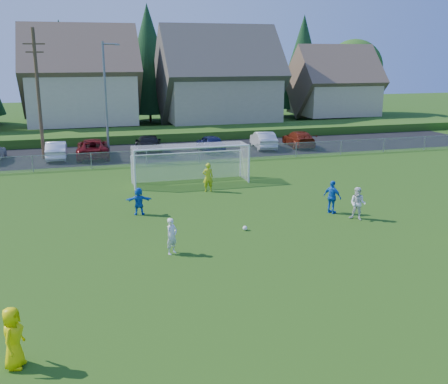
{
  "coord_description": "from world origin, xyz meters",
  "views": [
    {
      "loc": [
        -6.91,
        -16.31,
        8.1
      ],
      "look_at": [
        0.0,
        8.0,
        1.4
      ],
      "focal_mm": 42.0,
      "sensor_mm": 36.0,
      "label": 1
    }
  ],
  "objects_px": {
    "player_blue_a": "(332,197)",
    "car_d": "(149,144)",
    "referee": "(13,338)",
    "car_f": "(263,140)",
    "soccer_ball": "(245,228)",
    "car_c": "(93,148)",
    "goalkeeper": "(208,177)",
    "car_b": "(57,150)",
    "player_white_a": "(172,236)",
    "car_e": "(210,143)",
    "player_white_b": "(358,204)",
    "player_blue_b": "(139,201)",
    "soccer_goal": "(190,158)",
    "car_g": "(299,139)"
  },
  "relations": [
    {
      "from": "goalkeeper",
      "to": "car_c",
      "type": "bearing_deg",
      "value": -61.08
    },
    {
      "from": "player_blue_a",
      "to": "car_e",
      "type": "bearing_deg",
      "value": -26.41
    },
    {
      "from": "player_blue_b",
      "to": "car_d",
      "type": "xyz_separation_m",
      "value": [
        2.89,
        17.14,
        0.04
      ]
    },
    {
      "from": "soccer_ball",
      "to": "car_e",
      "type": "distance_m",
      "value": 20.6
    },
    {
      "from": "soccer_ball",
      "to": "car_g",
      "type": "distance_m",
      "value": 23.69
    },
    {
      "from": "car_c",
      "to": "car_f",
      "type": "distance_m",
      "value": 14.58
    },
    {
      "from": "car_c",
      "to": "car_g",
      "type": "relative_size",
      "value": 1.13
    },
    {
      "from": "soccer_ball",
      "to": "goalkeeper",
      "type": "bearing_deg",
      "value": 89.28
    },
    {
      "from": "goalkeeper",
      "to": "car_b",
      "type": "xyz_separation_m",
      "value": [
        -9.04,
        13.0,
        -0.16
      ]
    },
    {
      "from": "goalkeeper",
      "to": "car_e",
      "type": "distance_m",
      "value": 13.24
    },
    {
      "from": "car_b",
      "to": "soccer_goal",
      "type": "distance_m",
      "value": 13.49
    },
    {
      "from": "player_white_a",
      "to": "player_white_b",
      "type": "xyz_separation_m",
      "value": [
        9.79,
        2.03,
        0.06
      ]
    },
    {
      "from": "car_e",
      "to": "car_g",
      "type": "height_order",
      "value": "car_e"
    },
    {
      "from": "soccer_ball",
      "to": "car_b",
      "type": "xyz_separation_m",
      "value": [
        -8.95,
        20.5,
        0.61
      ]
    },
    {
      "from": "player_blue_b",
      "to": "player_blue_a",
      "type": "bearing_deg",
      "value": 172.98
    },
    {
      "from": "car_f",
      "to": "car_g",
      "type": "distance_m",
      "value": 3.33
    },
    {
      "from": "player_white_a",
      "to": "player_blue_b",
      "type": "relative_size",
      "value": 1.07
    },
    {
      "from": "player_white_a",
      "to": "soccer_goal",
      "type": "distance_m",
      "value": 12.54
    },
    {
      "from": "player_blue_b",
      "to": "car_b",
      "type": "relative_size",
      "value": 0.33
    },
    {
      "from": "player_blue_a",
      "to": "player_blue_b",
      "type": "distance_m",
      "value": 10.04
    },
    {
      "from": "car_d",
      "to": "player_white_b",
      "type": "bearing_deg",
      "value": 115.47
    },
    {
      "from": "referee",
      "to": "goalkeeper",
      "type": "bearing_deg",
      "value": -12.84
    },
    {
      "from": "soccer_ball",
      "to": "referee",
      "type": "height_order",
      "value": "referee"
    },
    {
      "from": "car_d",
      "to": "car_f",
      "type": "xyz_separation_m",
      "value": [
        10.05,
        -0.4,
        -0.02
      ]
    },
    {
      "from": "soccer_ball",
      "to": "goalkeeper",
      "type": "xyz_separation_m",
      "value": [
        0.09,
        7.5,
        0.77
      ]
    },
    {
      "from": "referee",
      "to": "car_f",
      "type": "distance_m",
      "value": 34.5
    },
    {
      "from": "car_d",
      "to": "soccer_goal",
      "type": "height_order",
      "value": "soccer_goal"
    },
    {
      "from": "player_blue_b",
      "to": "player_white_a",
      "type": "bearing_deg",
      "value": 103.76
    },
    {
      "from": "player_white_b",
      "to": "car_c",
      "type": "xyz_separation_m",
      "value": [
        -12.08,
        20.39,
        -0.08
      ]
    },
    {
      "from": "car_b",
      "to": "car_d",
      "type": "bearing_deg",
      "value": -174.78
    },
    {
      "from": "soccer_ball",
      "to": "player_blue_b",
      "type": "distance_m",
      "value": 5.99
    },
    {
      "from": "car_e",
      "to": "referee",
      "type": "bearing_deg",
      "value": 64.28
    },
    {
      "from": "soccer_ball",
      "to": "car_g",
      "type": "height_order",
      "value": "car_g"
    },
    {
      "from": "soccer_goal",
      "to": "car_b",
      "type": "bearing_deg",
      "value": 129.08
    },
    {
      "from": "player_blue_a",
      "to": "car_e",
      "type": "relative_size",
      "value": 0.41
    },
    {
      "from": "player_white_b",
      "to": "referee",
      "type": "bearing_deg",
      "value": -104.29
    },
    {
      "from": "soccer_ball",
      "to": "car_c",
      "type": "height_order",
      "value": "car_c"
    },
    {
      "from": "player_white_b",
      "to": "car_b",
      "type": "bearing_deg",
      "value": 171.37
    },
    {
      "from": "car_c",
      "to": "soccer_goal",
      "type": "height_order",
      "value": "soccer_goal"
    },
    {
      "from": "player_blue_a",
      "to": "car_d",
      "type": "bearing_deg",
      "value": -12.32
    },
    {
      "from": "player_white_b",
      "to": "car_c",
      "type": "height_order",
      "value": "player_white_b"
    },
    {
      "from": "referee",
      "to": "car_g",
      "type": "distance_m",
      "value": 36.26
    },
    {
      "from": "referee",
      "to": "car_b",
      "type": "height_order",
      "value": "referee"
    },
    {
      "from": "player_blue_a",
      "to": "soccer_goal",
      "type": "xyz_separation_m",
      "value": [
        -5.68,
        8.67,
        0.76
      ]
    },
    {
      "from": "player_blue_a",
      "to": "car_g",
      "type": "distance_m",
      "value": 20.26
    },
    {
      "from": "player_white_b",
      "to": "player_blue_b",
      "type": "bearing_deg",
      "value": -154.97
    },
    {
      "from": "player_white_a",
      "to": "referee",
      "type": "bearing_deg",
      "value": -166.61
    },
    {
      "from": "player_blue_b",
      "to": "car_e",
      "type": "distance_m",
      "value": 18.26
    },
    {
      "from": "player_blue_a",
      "to": "car_f",
      "type": "bearing_deg",
      "value": -40.97
    },
    {
      "from": "soccer_ball",
      "to": "goalkeeper",
      "type": "height_order",
      "value": "goalkeeper"
    }
  ]
}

